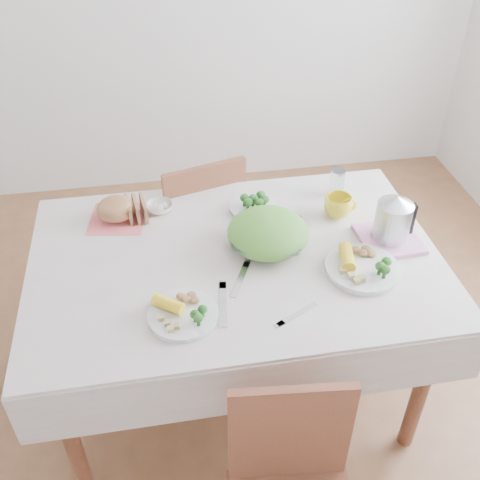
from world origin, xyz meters
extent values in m
plane|color=brown|center=(0.00, 0.00, 0.00)|extent=(3.60, 3.60, 0.00)
cube|color=brown|center=(0.00, 0.00, 0.38)|extent=(1.40, 0.90, 0.75)
cube|color=beige|center=(0.00, 0.00, 0.76)|extent=(1.50, 1.00, 0.01)
cube|color=brown|center=(-0.10, 0.65, 0.47)|extent=(0.48, 0.48, 0.87)
imported|color=white|center=(0.13, 0.04, 0.80)|extent=(0.35, 0.35, 0.07)
cylinder|color=white|center=(-0.22, -0.28, 0.77)|extent=(0.32, 0.32, 0.02)
cylinder|color=white|center=(0.43, -0.16, 0.77)|extent=(0.37, 0.37, 0.02)
cylinder|color=beige|center=(0.12, 0.28, 0.77)|extent=(0.21, 0.21, 0.02)
cube|color=#E55E60|center=(-0.43, 0.31, 0.76)|extent=(0.25, 0.25, 0.00)
ellipsoid|color=#905E38|center=(-0.43, 0.31, 0.82)|extent=(0.19, 0.19, 0.09)
imported|color=white|center=(-0.26, 0.34, 0.78)|extent=(0.13, 0.13, 0.03)
imported|color=yellow|center=(0.45, 0.19, 0.81)|extent=(0.13, 0.13, 0.09)
cylinder|color=white|center=(0.49, 0.34, 0.83)|extent=(0.07, 0.07, 0.11)
cube|color=pink|center=(0.59, -0.01, 0.77)|extent=(0.23, 0.23, 0.02)
cylinder|color=#B2B5BA|center=(0.59, -0.01, 0.88)|extent=(0.18, 0.18, 0.19)
cube|color=silver|center=(-0.08, -0.24, 0.76)|extent=(0.05, 0.22, 0.00)
cube|color=silver|center=(0.00, -0.13, 0.76)|extent=(0.10, 0.18, 0.00)
cube|color=silver|center=(0.15, -0.33, 0.76)|extent=(0.16, 0.09, 0.00)
camera|label=1|loc=(-0.25, -1.57, 2.09)|focal=42.00mm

